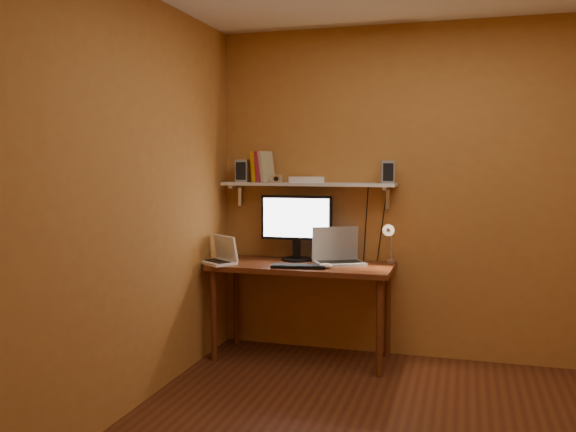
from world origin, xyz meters
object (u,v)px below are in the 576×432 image
(laptop, at_px, (337,254))
(desk_lamp, at_px, (390,238))
(monitor, at_px, (297,224))
(speaker_right, at_px, (387,172))
(speaker_left, at_px, (242,171))
(netbook, at_px, (221,256))
(desk, at_px, (302,275))
(shelf_camera, at_px, (277,179))
(keyboard, at_px, (298,266))
(mouse, at_px, (326,266))
(wall_shelf, at_px, (308,185))
(router, at_px, (306,180))

(laptop, bearing_deg, desk_lamp, -25.63)
(monitor, height_order, speaker_right, speaker_right)
(speaker_left, bearing_deg, netbook, -105.49)
(desk, distance_m, speaker_left, 0.99)
(desk, relative_size, shelf_camera, 13.22)
(keyboard, xyz_separation_m, shelf_camera, (-0.26, 0.30, 0.64))
(laptop, xyz_separation_m, netbook, (-0.87, -0.26, -0.01))
(netbook, xyz_separation_m, mouse, (0.84, 0.01, -0.04))
(laptop, bearing_deg, speaker_right, -15.77)
(desk, xyz_separation_m, speaker_left, (-0.56, 0.19, 0.80))
(wall_shelf, bearing_deg, speaker_right, -0.40)
(desk, bearing_deg, speaker_left, 161.35)
(mouse, height_order, desk_lamp, desk_lamp)
(mouse, height_order, router, router)
(laptop, relative_size, netbook, 1.29)
(desk, bearing_deg, laptop, 23.33)
(laptop, xyz_separation_m, shelf_camera, (-0.50, 0.02, 0.58))
(keyboard, distance_m, speaker_left, 0.98)
(desk, height_order, wall_shelf, wall_shelf)
(desk, height_order, netbook, netbook)
(desk_lamp, relative_size, speaker_right, 2.16)
(monitor, relative_size, speaker_left, 3.16)
(desk_lamp, bearing_deg, monitor, 177.66)
(monitor, height_order, mouse, monitor)
(wall_shelf, relative_size, laptop, 3.08)
(keyboard, distance_m, shelf_camera, 0.76)
(laptop, xyz_separation_m, mouse, (-0.04, -0.25, -0.05))
(router, bearing_deg, monitor, -144.81)
(laptop, bearing_deg, mouse, -125.77)
(netbook, distance_m, speaker_left, 0.74)
(mouse, relative_size, desk_lamp, 0.28)
(speaker_right, relative_size, router, 0.62)
(keyboard, bearing_deg, monitor, 99.48)
(desk, distance_m, monitor, 0.42)
(mouse, height_order, speaker_left, speaker_left)
(shelf_camera, bearing_deg, desk, -29.00)
(desk, distance_m, wall_shelf, 0.72)
(keyboard, height_order, mouse, mouse)
(keyboard, bearing_deg, laptop, 41.43)
(speaker_left, distance_m, speaker_right, 1.18)
(desk, bearing_deg, netbook, -166.29)
(monitor, distance_m, router, 0.36)
(laptop, xyz_separation_m, speaker_right, (0.37, 0.08, 0.64))
(desk, height_order, monitor, monitor)
(speaker_right, bearing_deg, netbook, -179.03)
(mouse, xyz_separation_m, shelf_camera, (-0.46, 0.27, 0.64))
(wall_shelf, distance_m, mouse, 0.71)
(wall_shelf, bearing_deg, netbook, -150.76)
(mouse, distance_m, desk_lamp, 0.55)
(desk, relative_size, monitor, 2.42)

